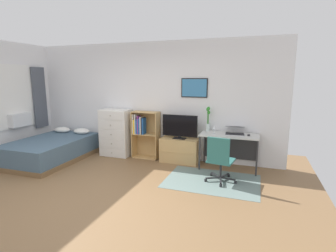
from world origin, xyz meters
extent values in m
plane|color=brown|center=(0.00, 0.00, 0.00)|extent=(7.20, 7.20, 0.00)
cube|color=white|center=(0.00, 2.43, 1.35)|extent=(6.12, 0.06, 2.70)
cube|color=black|center=(1.08, 2.38, 1.67)|extent=(0.59, 0.02, 0.42)
cube|color=teal|center=(1.08, 2.37, 1.67)|extent=(0.55, 0.01, 0.38)
cube|color=white|center=(-2.98, 1.30, 1.45)|extent=(0.02, 1.03, 1.48)
cube|color=silver|center=(-2.99, 1.30, 1.45)|extent=(0.01, 0.95, 1.40)
cube|color=#4C515B|center=(-2.94, 1.99, 1.38)|extent=(0.05, 0.40, 1.54)
cube|color=silver|center=(-2.89, 1.30, 0.90)|extent=(0.20, 0.52, 0.30)
cube|color=slate|center=(1.71, 1.30, 0.00)|extent=(1.70, 1.20, 0.01)
cube|color=brown|center=(-2.05, 1.33, 0.05)|extent=(1.40, 2.08, 0.10)
cube|color=#476075|center=(-2.05, 1.33, 0.29)|extent=(1.36, 2.04, 0.39)
ellipsoid|color=white|center=(-2.37, 2.09, 0.55)|extent=(0.45, 0.29, 0.14)
ellipsoid|color=white|center=(-1.77, 2.11, 0.55)|extent=(0.45, 0.29, 0.14)
cube|color=white|center=(-0.81, 2.16, 0.57)|extent=(0.72, 0.42, 1.13)
cube|color=silver|center=(-0.81, 1.94, 0.12)|extent=(0.68, 0.01, 0.20)
sphere|color=#A59E8C|center=(-0.81, 1.93, 0.12)|extent=(0.03, 0.03, 0.03)
cube|color=silver|center=(-0.81, 1.94, 0.34)|extent=(0.68, 0.01, 0.20)
sphere|color=#A59E8C|center=(-0.81, 1.93, 0.34)|extent=(0.03, 0.03, 0.03)
cube|color=silver|center=(-0.81, 1.94, 0.57)|extent=(0.68, 0.01, 0.20)
sphere|color=#A59E8C|center=(-0.81, 1.93, 0.57)|extent=(0.03, 0.03, 0.03)
cube|color=silver|center=(-0.81, 1.94, 0.79)|extent=(0.68, 0.01, 0.20)
sphere|color=#A59E8C|center=(-0.81, 1.93, 0.79)|extent=(0.03, 0.03, 0.03)
cube|color=silver|center=(-0.81, 1.94, 1.02)|extent=(0.68, 0.01, 0.20)
sphere|color=#A59E8C|center=(-0.81, 1.93, 1.02)|extent=(0.03, 0.03, 0.03)
cube|color=tan|center=(-0.34, 2.22, 0.55)|extent=(0.02, 0.30, 1.11)
cube|color=tan|center=(0.27, 2.22, 0.55)|extent=(0.02, 0.30, 1.11)
cube|color=tan|center=(-0.04, 2.22, 0.01)|extent=(0.63, 0.30, 0.02)
cube|color=tan|center=(-0.04, 2.22, 0.58)|extent=(0.60, 0.30, 0.02)
cube|color=tan|center=(-0.04, 2.22, 1.10)|extent=(0.60, 0.30, 0.02)
cube|color=tan|center=(-0.04, 2.37, 0.55)|extent=(0.63, 0.01, 1.11)
cube|color=white|center=(-0.32, 2.17, 0.82)|extent=(0.02, 0.18, 0.46)
cube|color=gold|center=(-0.29, 2.19, 0.75)|extent=(0.04, 0.22, 0.32)
cube|color=white|center=(-0.25, 2.19, 0.82)|extent=(0.02, 0.23, 0.46)
cube|color=#1E519E|center=(-0.22, 2.17, 0.76)|extent=(0.03, 0.19, 0.35)
cube|color=#8C388C|center=(-0.19, 2.17, 0.80)|extent=(0.02, 0.17, 0.42)
cube|color=#1E519E|center=(-0.16, 2.16, 0.77)|extent=(0.03, 0.17, 0.37)
cube|color=white|center=(-0.12, 2.18, 0.79)|extent=(0.03, 0.21, 0.40)
cube|color=black|center=(-0.09, 2.19, 0.78)|extent=(0.02, 0.22, 0.39)
cube|color=#1E519E|center=(-0.06, 2.18, 0.77)|extent=(0.03, 0.19, 0.38)
cube|color=tan|center=(0.82, 2.17, 0.27)|extent=(0.86, 0.40, 0.55)
cube|color=tan|center=(0.82, 1.97, 0.27)|extent=(0.86, 0.01, 0.02)
cube|color=black|center=(0.82, 2.15, 0.56)|extent=(0.28, 0.16, 0.02)
cube|color=black|center=(0.82, 2.15, 0.59)|extent=(0.06, 0.04, 0.05)
cube|color=black|center=(0.82, 2.15, 0.84)|extent=(0.80, 0.02, 0.48)
cube|color=black|center=(0.82, 2.14, 0.84)|extent=(0.77, 0.01, 0.45)
cube|color=silver|center=(1.91, 2.08, 0.72)|extent=(1.18, 0.57, 0.03)
cube|color=#2D2D30|center=(1.35, 1.83, 0.35)|extent=(0.03, 0.03, 0.71)
cube|color=#2D2D30|center=(2.47, 1.83, 0.35)|extent=(0.03, 0.03, 0.71)
cube|color=#2D2D30|center=(1.35, 2.34, 0.35)|extent=(0.03, 0.03, 0.71)
cube|color=#2D2D30|center=(2.47, 2.34, 0.35)|extent=(0.03, 0.03, 0.71)
cube|color=#2D2D30|center=(1.91, 2.36, 0.39)|extent=(1.12, 0.02, 0.50)
cylinder|color=#232326|center=(2.13, 1.32, 0.03)|extent=(0.05, 0.05, 0.05)
cube|color=#232326|center=(1.99, 1.34, 0.07)|extent=(0.28, 0.07, 0.02)
cylinder|color=#232326|center=(1.97, 1.61, 0.03)|extent=(0.05, 0.05, 0.05)
cube|color=#232326|center=(1.91, 1.49, 0.07)|extent=(0.15, 0.26, 0.02)
cylinder|color=#232326|center=(1.65, 1.56, 0.03)|extent=(0.05, 0.05, 0.05)
cube|color=#232326|center=(1.75, 1.46, 0.07)|extent=(0.22, 0.22, 0.02)
cylinder|color=#232326|center=(1.60, 1.23, 0.03)|extent=(0.05, 0.05, 0.05)
cube|color=#232326|center=(1.73, 1.30, 0.07)|extent=(0.26, 0.16, 0.02)
cylinder|color=#232326|center=(1.90, 1.09, 0.03)|extent=(0.05, 0.05, 0.05)
cube|color=#232326|center=(1.87, 1.22, 0.07)|extent=(0.08, 0.28, 0.02)
cylinder|color=#232326|center=(1.85, 1.36, 0.23)|extent=(0.04, 0.04, 0.30)
cube|color=#2D6B66|center=(1.85, 1.36, 0.40)|extent=(0.50, 0.50, 0.03)
cube|color=#2D6B66|center=(1.82, 1.16, 0.64)|extent=(0.40, 0.09, 0.45)
cube|color=#B7B7BC|center=(2.01, 2.11, 0.75)|extent=(0.42, 0.30, 0.01)
cube|color=black|center=(2.01, 2.10, 0.75)|extent=(0.39, 0.28, 0.00)
cube|color=#B7B7BC|center=(1.99, 2.27, 0.87)|extent=(0.41, 0.28, 0.08)
cube|color=#234C5B|center=(2.00, 2.27, 0.88)|extent=(0.39, 0.26, 0.06)
ellipsoid|color=#262628|center=(2.29, 2.06, 0.76)|extent=(0.06, 0.10, 0.03)
cylinder|color=silver|center=(1.42, 2.27, 0.82)|extent=(0.09, 0.09, 0.16)
cylinder|color=#3D8438|center=(1.43, 2.27, 0.97)|extent=(0.01, 0.01, 0.36)
sphere|color=#308B2C|center=(1.43, 2.27, 1.15)|extent=(0.07, 0.07, 0.07)
cylinder|color=#3D8438|center=(1.42, 2.29, 1.01)|extent=(0.01, 0.01, 0.45)
sphere|color=#308B2C|center=(1.42, 2.29, 1.24)|extent=(0.07, 0.07, 0.07)
cylinder|color=#3D8438|center=(1.41, 2.26, 1.00)|extent=(0.01, 0.01, 0.43)
sphere|color=#308B2C|center=(1.41, 2.26, 1.21)|extent=(0.07, 0.07, 0.07)
cylinder|color=#3D8438|center=(1.42, 2.26, 1.00)|extent=(0.01, 0.01, 0.43)
sphere|color=#308B2C|center=(1.42, 2.26, 1.22)|extent=(0.07, 0.07, 0.07)
cylinder|color=silver|center=(1.60, 2.01, 0.74)|extent=(0.06, 0.06, 0.01)
cylinder|color=silver|center=(1.60, 2.01, 0.80)|extent=(0.01, 0.01, 0.10)
cone|color=silver|center=(1.60, 2.01, 0.88)|extent=(0.07, 0.07, 0.07)
camera|label=1|loc=(2.44, -3.24, 1.88)|focal=27.67mm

